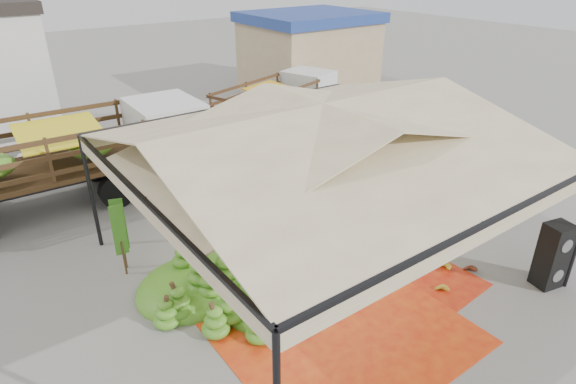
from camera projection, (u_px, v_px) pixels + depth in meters
ground at (318, 264)px, 11.76m from camera, size 90.00×90.00×0.00m
canopy_tent at (322, 136)px, 10.29m from camera, size 8.10×8.10×4.00m
building_tan at (309, 52)px, 25.51m from camera, size 6.30×5.30×4.10m
tarp_left at (339, 328)px, 9.74m from camera, size 4.63×4.41×0.01m
tarp_right at (360, 275)px, 11.32m from camera, size 4.46×4.66×0.01m
banana_heap at (262, 249)px, 11.20m from camera, size 7.10×6.46×1.25m
hand_yellow_a at (443, 266)px, 11.48m from camera, size 0.57×0.50×0.23m
hand_yellow_b at (442, 289)px, 10.71m from camera, size 0.53×0.48×0.19m
hand_red_a at (449, 244)px, 12.33m from camera, size 0.59×0.53×0.22m
hand_red_b at (470, 269)px, 11.38m from camera, size 0.51×0.47×0.19m
hand_green at (302, 317)px, 9.87m from camera, size 0.60×0.55×0.22m
hanging_bunches at (408, 163)px, 10.71m from camera, size 3.24×0.24×0.20m
speaker_stack at (553, 255)px, 10.70m from camera, size 0.66×0.61×1.57m
banana_leaves at (135, 270)px, 11.54m from camera, size 0.96×1.36×3.70m
vendor at (212, 169)px, 14.89m from camera, size 0.69×0.57×1.61m
truck_left at (89, 147)px, 14.40m from camera, size 7.65×2.83×2.60m
truck_right at (282, 99)px, 20.25m from camera, size 6.51×3.88×2.12m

